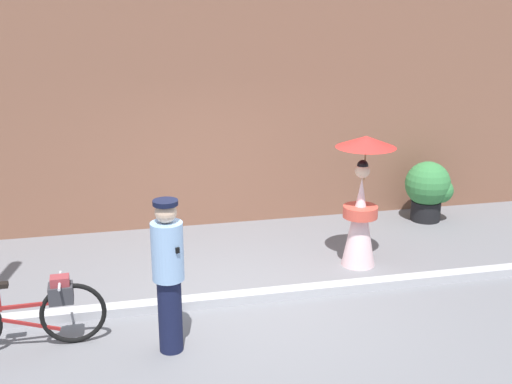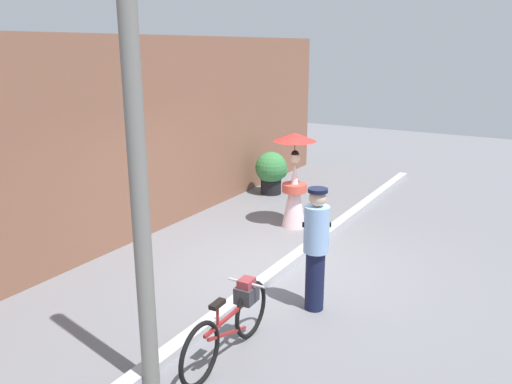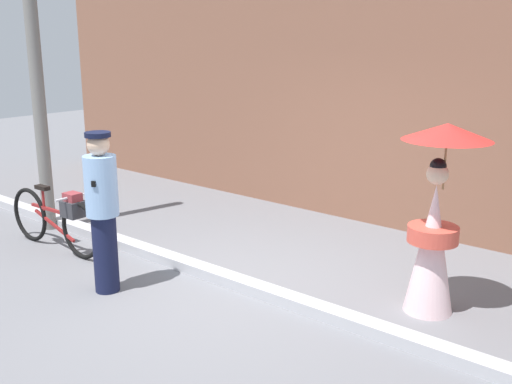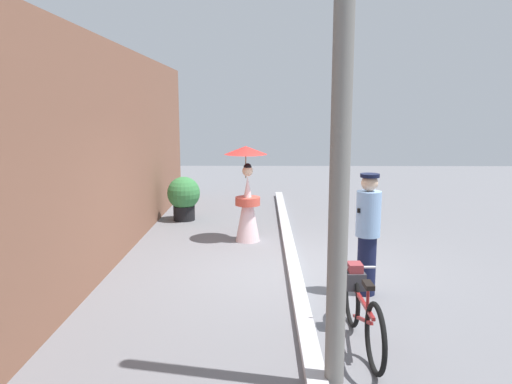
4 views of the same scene
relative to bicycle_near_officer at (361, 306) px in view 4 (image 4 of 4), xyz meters
name	(u,v)px [view 4 (image 4 of 4)]	position (x,y,z in m)	size (l,w,h in m)	color
ground_plane	(293,271)	(2.50, 0.58, -0.43)	(30.00, 30.00, 0.00)	slate
building_wall	(94,157)	(2.50, 3.74, 1.41)	(14.00, 0.40, 3.69)	brown
sidewalk_curb	(293,267)	(2.50, 0.58, -0.37)	(14.00, 0.20, 0.12)	#B2B2B7
bicycle_near_officer	(361,306)	(0.00, 0.00, 0.00)	(1.82, 0.48, 0.82)	black
person_officer	(368,231)	(1.49, -0.37, 0.49)	(0.34, 0.35, 1.72)	#141938
person_with_parasol	(247,193)	(4.35, 1.39, 0.53)	(0.84, 0.84, 1.88)	silver
potted_plant_by_door	(185,196)	(6.21, 2.92, 0.14)	(0.79, 0.77, 1.03)	black
utility_pole	(341,132)	(-0.92, 0.42, 1.97)	(0.18, 0.18, 4.80)	slate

